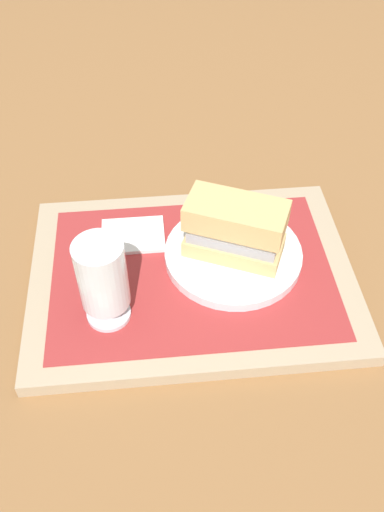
{
  "coord_description": "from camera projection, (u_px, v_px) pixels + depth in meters",
  "views": [
    {
      "loc": [
        0.05,
        0.5,
        0.59
      ],
      "look_at": [
        0.0,
        0.0,
        0.05
      ],
      "focal_mm": 38.81,
      "sensor_mm": 36.0,
      "label": 1
    }
  ],
  "objects": [
    {
      "name": "placemat",
      "position": [
        192.0,
        271.0,
        0.76
      ],
      "size": [
        0.38,
        0.27,
        0.0
      ],
      "primitive_type": "cube",
      "color": "#9E2D2D",
      "rests_on": "tray"
    },
    {
      "name": "ground_plane",
      "position": [
        192.0,
        280.0,
        0.77
      ],
      "size": [
        3.0,
        3.0,
        0.0
      ],
      "primitive_type": "plane",
      "color": "olive"
    },
    {
      "name": "plate",
      "position": [
        233.0,
        254.0,
        0.77
      ],
      "size": [
        0.19,
        0.19,
        0.01
      ],
      "primitive_type": "cylinder",
      "color": "white",
      "rests_on": "placemat"
    },
    {
      "name": "sandwich",
      "position": [
        233.0,
        228.0,
        0.73
      ],
      "size": [
        0.14,
        0.11,
        0.08
      ],
      "rotation": [
        0.0,
        0.0,
        -0.41
      ],
      "color": "tan",
      "rests_on": "plate"
    },
    {
      "name": "tray",
      "position": [
        192.0,
        276.0,
        0.76
      ],
      "size": [
        0.44,
        0.32,
        0.02
      ],
      "primitive_type": "cube",
      "color": "tan",
      "rests_on": "ground_plane"
    },
    {
      "name": "beer_glass",
      "position": [
        103.0,
        279.0,
        0.65
      ],
      "size": [
        0.06,
        0.06,
        0.12
      ],
      "color": "silver",
      "rests_on": "placemat"
    },
    {
      "name": "napkin_folded",
      "position": [
        133.0,
        235.0,
        0.8
      ],
      "size": [
        0.09,
        0.07,
        0.01
      ],
      "primitive_type": "cube",
      "color": "white",
      "rests_on": "placemat"
    }
  ]
}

